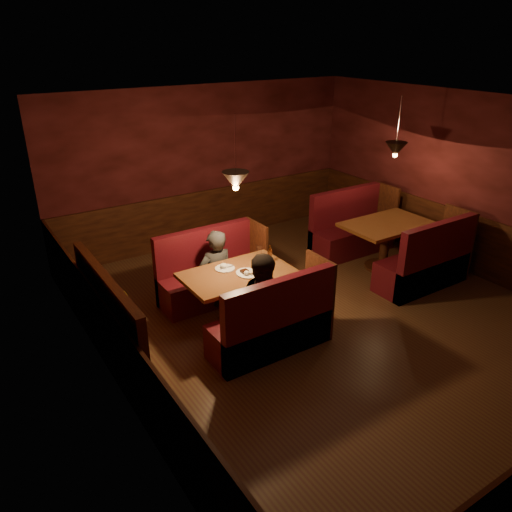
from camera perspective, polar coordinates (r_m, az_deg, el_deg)
room at (r=6.66m, az=6.37°, el=0.39°), size 6.02×7.02×2.92m
main_table at (r=6.78m, az=-2.03°, el=-3.20°), size 1.46×0.89×1.02m
main_bench_far at (r=7.55m, az=-5.16°, el=-2.43°), size 1.61×0.58×1.10m
main_bench_near at (r=6.31m, az=2.10°, el=-8.16°), size 1.61×0.58×1.10m
second_table at (r=8.67m, az=14.62°, el=2.37°), size 1.46×0.93×0.82m
second_bench_far at (r=9.33m, az=10.75°, el=2.74°), size 1.61×0.60×1.15m
second_bench_near at (r=8.28m, az=18.95°, el=-1.08°), size 1.61×0.60×1.15m
diner_a at (r=7.18m, az=-4.69°, el=-0.19°), size 0.56×0.37×1.53m
diner_b at (r=6.28m, az=1.12°, el=-3.61°), size 0.80×0.63×1.58m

